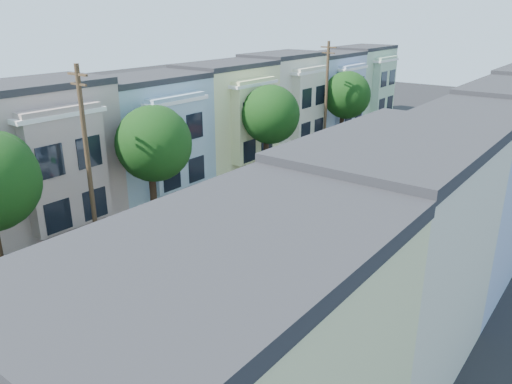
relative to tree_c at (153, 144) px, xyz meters
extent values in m
plane|color=black|center=(6.30, -6.66, -4.99)|extent=(160.00, 160.00, 0.00)
cube|color=black|center=(6.30, 8.34, -4.98)|extent=(12.00, 70.00, 0.02)
cube|color=gray|center=(0.25, 8.34, -4.92)|extent=(0.30, 70.00, 0.15)
cube|color=gray|center=(12.35, 8.34, -4.92)|extent=(0.30, 70.00, 0.15)
cube|color=gray|center=(-1.05, 8.34, -4.92)|extent=(2.60, 70.00, 0.15)
cube|color=gray|center=(13.65, 8.34, -4.92)|extent=(2.60, 70.00, 0.15)
cube|color=gold|center=(6.30, 8.34, -4.99)|extent=(0.12, 70.00, 0.01)
cube|color=#A2B2D0|center=(-4.85, 8.34, -4.99)|extent=(5.00, 70.00, 8.50)
cube|color=#A2B2D0|center=(17.45, 8.34, -4.99)|extent=(5.00, 70.00, 8.50)
cylinder|color=black|center=(-0.30, 0.00, -3.31)|extent=(0.44, 0.44, 3.37)
sphere|color=#153310|center=(0.00, 0.00, 0.02)|extent=(4.70, 4.70, 4.70)
cylinder|color=black|center=(-0.30, 12.28, -3.37)|extent=(0.44, 0.44, 3.25)
sphere|color=#153310|center=(0.00, 12.28, -0.10)|extent=(4.70, 4.70, 4.70)
cylinder|color=black|center=(-0.30, 25.33, -3.41)|extent=(0.44, 0.44, 3.16)
sphere|color=#153310|center=(0.00, 25.33, -0.18)|extent=(4.70, 4.70, 4.70)
cylinder|color=black|center=(12.90, 24.24, -3.57)|extent=(0.44, 0.44, 2.85)
sphere|color=#153310|center=(13.20, 24.24, -1.10)|extent=(2.96, 2.96, 2.96)
cylinder|color=#42301E|center=(0.00, -4.66, 0.01)|extent=(0.26, 0.26, 10.00)
cube|color=#42301E|center=(0.00, -4.66, 4.61)|extent=(1.60, 0.12, 0.12)
cylinder|color=#42301E|center=(0.00, 21.34, 0.01)|extent=(0.26, 0.26, 10.00)
cube|color=#42301E|center=(0.00, 21.34, 4.61)|extent=(1.60, 0.12, 0.12)
cube|color=white|center=(7.60, 1.73, -3.18)|extent=(2.33, 4.18, 2.28)
cube|color=white|center=(7.60, 4.79, -3.27)|extent=(2.33, 1.94, 2.10)
cube|color=black|center=(7.60, 2.61, -4.44)|extent=(2.14, 6.00, 0.23)
cube|color=#2D0A51|center=(7.26, -0.35, -2.90)|extent=(0.87, 0.04, 0.43)
cube|color=#198C1E|center=(8.03, -0.35, -2.90)|extent=(0.68, 0.04, 0.43)
cylinder|color=black|center=(6.55, 0.59, -4.55)|extent=(0.27, 0.87, 0.87)
cylinder|color=black|center=(8.65, 0.59, -4.55)|extent=(0.27, 0.87, 0.87)
cylinder|color=black|center=(6.55, 4.50, -4.55)|extent=(0.27, 0.87, 0.87)
cylinder|color=black|center=(8.65, 4.50, -4.55)|extent=(0.27, 0.87, 0.87)
imported|color=black|center=(8.83, 12.69, -4.31)|extent=(2.65, 4.79, 1.36)
imported|color=#A5A5A5|center=(1.40, -7.46, -4.37)|extent=(2.14, 4.28, 1.24)
imported|color=#5F0C11|center=(1.40, 5.01, -4.33)|extent=(1.84, 4.15, 1.31)
imported|color=silver|center=(11.20, -9.40, -4.27)|extent=(1.72, 4.45, 1.44)
imported|color=black|center=(11.20, 12.18, -4.35)|extent=(2.44, 4.77, 1.29)
imported|color=black|center=(11.20, 19.93, -4.26)|extent=(2.58, 5.31, 1.46)
camera|label=1|loc=(23.08, -19.88, 7.65)|focal=35.00mm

